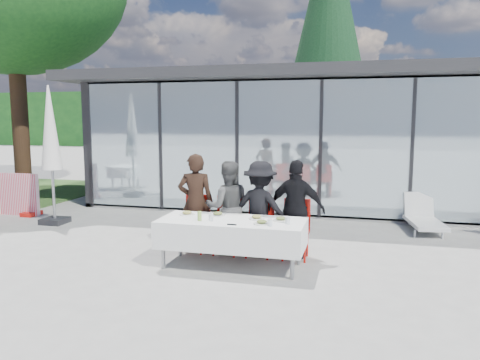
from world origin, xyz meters
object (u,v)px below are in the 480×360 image
object	(u,v)px
conifer_tree	(328,25)
diner_c	(260,208)
diner_d	(296,209)
plate_b	(218,214)
market_umbrella	(50,136)
diner_b	(228,207)
plate_a	(187,213)
lounger	(423,217)
juice_bottle	(199,216)
diner_chair_c	(260,224)
diner_chair_d	(296,226)
folded_eyeglasses	(232,225)
diner_a	(196,202)
plate_extra	(262,222)
plate_c	(256,217)
dining_table	(232,233)
diner_chair_a	(196,220)
plate_d	(281,219)
diner_chair_b	(228,222)

from	to	relation	value
conifer_tree	diner_c	bearing A→B (deg)	-90.97
diner_d	plate_b	size ratio (longest dim) A/B	6.65
market_umbrella	diner_b	bearing A→B (deg)	-15.43
diner_c	market_umbrella	bearing A→B (deg)	-3.16
plate_a	lounger	world-z (taller)	plate_a
diner_b	juice_bottle	distance (m)	0.95
diner_chair_c	diner_chair_d	bearing A→B (deg)	0.00
lounger	diner_c	bearing A→B (deg)	-138.12
plate_a	folded_eyeglasses	world-z (taller)	plate_a
diner_a	diner_d	size ratio (longest dim) A/B	1.04
plate_b	plate_extra	distance (m)	0.91
diner_b	plate_a	world-z (taller)	diner_b
diner_d	diner_chair_d	bearing A→B (deg)	-80.83
plate_c	juice_bottle	world-z (taller)	juice_bottle
plate_a	juice_bottle	bearing A→B (deg)	-46.44
diner_a	folded_eyeglasses	xyz separation A→B (m)	(0.95, -1.09, -0.09)
diner_c	lounger	world-z (taller)	diner_c
dining_table	conifer_tree	xyz separation A→B (m)	(0.50, 12.80, 5.45)
plate_extra	diner_chair_a	bearing A→B (deg)	145.61
juice_bottle	lounger	xyz separation A→B (m)	(3.66, 3.55, -0.56)
plate_b	plate_d	xyz separation A→B (m)	(1.04, -0.11, 0.00)
juice_bottle	plate_d	bearing A→B (deg)	13.94
diner_chair_c	diner_chair_a	bearing A→B (deg)	180.00
diner_chair_c	juice_bottle	xyz separation A→B (m)	(-0.75, -0.94, 0.28)
diner_d	lounger	size ratio (longest dim) A/B	1.16
plate_b	plate_extra	xyz separation A→B (m)	(0.81, -0.41, 0.00)
plate_b	juice_bottle	size ratio (longest dim) A/B	1.69
plate_a	lounger	xyz separation A→B (m)	(4.00, 3.19, -0.52)
plate_extra	lounger	world-z (taller)	plate_extra
diner_b	diner_chair_b	size ratio (longest dim) A/B	1.63
diner_chair_b	plate_extra	size ratio (longest dim) A/B	3.97
diner_chair_c	dining_table	bearing A→B (deg)	-111.27
diner_chair_a	diner_b	bearing A→B (deg)	-0.23
plate_extra	plate_d	bearing A→B (deg)	52.09
diner_chair_d	lounger	size ratio (longest dim) A/B	0.69
folded_eyeglasses	diner_d	bearing A→B (deg)	53.68
plate_d	folded_eyeglasses	world-z (taller)	plate_d
diner_c	diner_d	distance (m)	0.61
diner_chair_c	conifer_tree	size ratio (longest dim) A/B	0.09
plate_c	folded_eyeglasses	size ratio (longest dim) A/B	1.75
plate_a	plate_d	size ratio (longest dim) A/B	1.00
diner_b	diner_c	distance (m)	0.57
diner_chair_d	lounger	distance (m)	3.49
diner_a	market_umbrella	bearing A→B (deg)	-30.55
diner_c	market_umbrella	distance (m)	5.14
diner_c	diner_chair_d	distance (m)	0.66
diner_chair_c	plate_b	bearing A→B (deg)	-138.34
diner_chair_b	plate_d	bearing A→B (deg)	-31.90
diner_d	plate_d	distance (m)	0.65
diner_c	plate_b	xyz separation A→B (m)	(-0.59, -0.52, -0.02)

